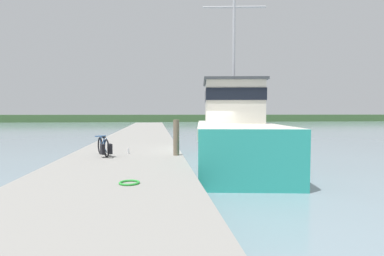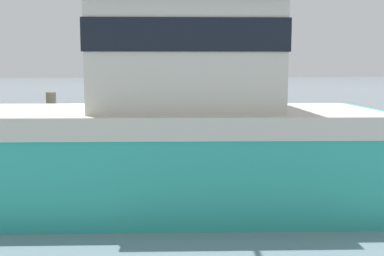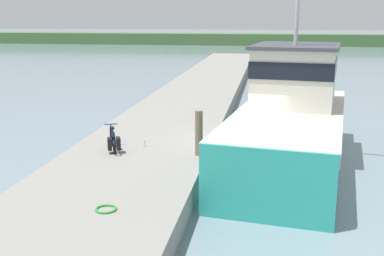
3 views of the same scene
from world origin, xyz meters
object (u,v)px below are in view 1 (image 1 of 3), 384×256
at_px(mooring_post, 176,138).
at_px(bicycle_touring, 104,147).
at_px(fishing_boat_main, 233,131).
at_px(water_bottle_on_curb, 128,151).

bearing_deg(mooring_post, bicycle_touring, 178.59).
bearing_deg(fishing_boat_main, water_bottle_on_curb, -154.40).
relative_size(bicycle_touring, water_bottle_on_curb, 7.08).
bearing_deg(bicycle_touring, fishing_boat_main, -2.71).
distance_m(fishing_boat_main, water_bottle_on_curb, 5.18).
distance_m(fishing_boat_main, bicycle_touring, 6.20).
xyz_separation_m(mooring_post, water_bottle_on_curb, (-1.96, 0.73, -0.60)).
bearing_deg(water_bottle_on_curb, fishing_boat_main, 17.11).
distance_m(mooring_post, water_bottle_on_curb, 2.18).
xyz_separation_m(bicycle_touring, water_bottle_on_curb, (0.88, 0.66, -0.24)).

